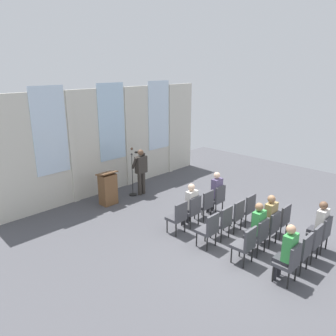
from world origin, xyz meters
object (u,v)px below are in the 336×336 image
chair_r2_c1 (259,234)px  audience_r2_c2 (269,217)px  speaker (141,168)px  audience_r3_c0 (287,251)px  audience_r2_c1 (256,225)px  chair_r1_c0 (209,228)px  chair_r0_c0 (178,216)px  lectern (108,188)px  chair_r3_c2 (312,240)px  chair_r1_c2 (235,214)px  chair_r2_c2 (271,226)px  chair_r0_c2 (205,203)px  chair_r1_c1 (223,221)px  mic_stand (133,186)px  audience_r3_c3 (320,223)px  chair_r3_c0 (289,261)px  audience_r0_c3 (215,191)px  chair_r0_c1 (192,209)px  audience_r0_c1 (190,202)px  chair_r0_c3 (217,198)px  chair_r1_c3 (247,207)px  chair_r2_c0 (246,243)px  chair_r3_c1 (301,250)px  chair_r3_c3 (322,232)px  chair_r2_c3 (281,219)px

chair_r2_c1 → audience_r2_c2: 0.65m
speaker → audience_r3_c0: bearing=-101.8°
audience_r2_c1 → chair_r1_c0: bearing=121.6°
chair_r0_c0 → audience_r2_c1: bearing=-73.6°
lectern → chair_r3_c2: (1.31, -6.27, -0.02)m
chair_r1_c0 → chair_r1_c2: 1.21m
speaker → audience_r3_c0: (-1.27, -6.08, -0.22)m
lectern → audience_r2_c2: 5.30m
chair_r1_c2 → chair_r2_c2: bearing=-90.0°
chair_r0_c2 → chair_r1_c1: bearing=-119.6°
mic_stand → audience_r3_c3: (0.82, -6.22, 0.40)m
chair_r3_c0 → audience_r0_c3: bearing=61.0°
chair_r0_c2 → chair_r1_c1: same height
chair_r2_c2 → chair_r2_c1: bearing=180.0°
chair_r0_c0 → audience_r0_c3: 1.83m
chair_r1_c0 → audience_r2_c1: size_ratio=0.70×
chair_r0_c1 → audience_r0_c1: (0.00, 0.08, 0.19)m
audience_r0_c3 → chair_r2_c1: size_ratio=1.45×
speaker → chair_r0_c3: size_ratio=1.78×
chair_r0_c0 → audience_r2_c2: 2.39m
audience_r3_c3 → chair_r1_c3: bearing=90.0°
audience_r0_c1 → chair_r3_c0: (-0.60, -3.27, -0.19)m
chair_r1_c3 → chair_r3_c2: size_ratio=1.00×
chair_r0_c3 → chair_r2_c0: size_ratio=1.00×
audience_r2_c2 → chair_r2_c2: bearing=-90.0°
chair_r2_c0 → lectern: bearing=91.1°
chair_r0_c3 → chair_r3_c0: (-1.81, -3.19, 0.00)m
mic_stand → chair_r3_c1: size_ratio=1.65×
chair_r0_c1 → chair_r1_c3: (1.21, -1.06, 0.00)m
chair_r0_c2 → chair_r1_c0: (-1.21, -1.06, 0.00)m
audience_r0_c3 → chair_r1_c1: size_ratio=1.45×
audience_r2_c1 → chair_r2_c2: size_ratio=1.43×
chair_r2_c0 → audience_r2_c1: (0.60, 0.08, 0.21)m
chair_r1_c3 → chair_r3_c3: 2.12m
lectern → audience_r2_c1: size_ratio=0.86×
chair_r2_c3 → chair_r3_c3: (0.00, -1.06, 0.00)m
mic_stand → audience_r0_c3: (0.82, -3.03, 0.42)m
chair_r3_c1 → chair_r3_c2: bearing=0.0°
audience_r0_c1 → audience_r0_c3: (1.21, -0.00, 0.03)m
chair_r1_c1 → audience_r2_c2: bearing=-58.5°
speaker → chair_r2_c1: speaker is taller
chair_r0_c1 → audience_r0_c1: bearing=90.0°
chair_r0_c3 → audience_r2_c1: size_ratio=0.70×
chair_r2_c1 → chair_r2_c3: bearing=0.0°
chair_r2_c2 → chair_r3_c2: size_ratio=1.00×
chair_r3_c2 → chair_r0_c3: bearing=79.3°
chair_r0_c3 → chair_r3_c1: 3.41m
chair_r2_c0 → chair_r3_c1: (0.60, -1.06, 0.00)m
chair_r1_c0 → chair_r1_c3: size_ratio=1.00×
mic_stand → audience_r2_c1: bearing=-94.3°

